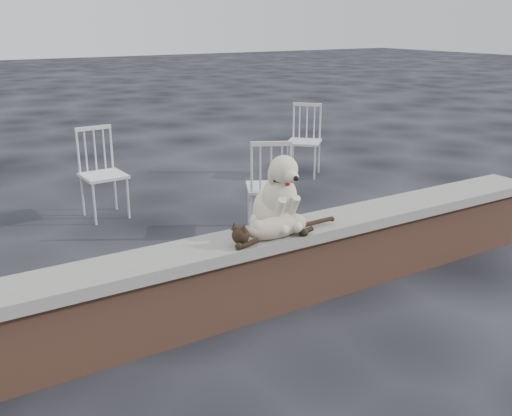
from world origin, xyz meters
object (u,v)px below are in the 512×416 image
cat (276,226)px  chair_b (103,174)px  chair_d (304,141)px  chair_c (269,186)px  dog (274,191)px

cat → chair_b: bearing=99.8°
chair_b → cat: bearing=-85.3°
chair_d → chair_c: same height
cat → chair_c: chair_c is taller
chair_b → chair_d: (2.80, 0.30, 0.00)m
dog → chair_d: bearing=52.8°
chair_c → chair_d: bearing=-108.0°
cat → chair_b: 2.74m
cat → chair_b: (-0.35, 2.71, -0.20)m
cat → chair_d: chair_d is taller
chair_b → chair_c: (1.22, -1.28, 0.00)m
chair_b → chair_d: same height
cat → chair_d: size_ratio=1.08×
cat → chair_d: 3.88m
chair_d → chair_b: bearing=-127.5°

